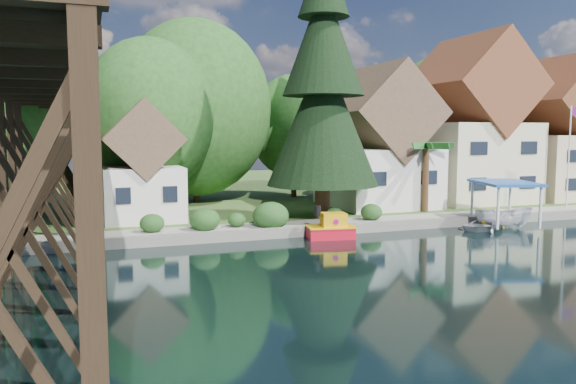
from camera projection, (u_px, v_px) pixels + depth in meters
name	position (u px, v px, depth m)	size (l,w,h in m)	color
ground	(407.00, 262.00, 26.99)	(140.00, 140.00, 0.00)	black
bank	(234.00, 190.00, 58.82)	(140.00, 52.00, 0.50)	#2F5221
seawall	(395.00, 226.00, 35.79)	(60.00, 0.40, 0.62)	slate
promenade	(411.00, 218.00, 37.65)	(50.00, 2.60, 0.06)	gray
trestle_bridge	(49.00, 151.00, 25.94)	(4.12, 44.18, 9.30)	black
house_left	(377.00, 147.00, 43.78)	(7.64, 8.64, 11.02)	silver
house_center	(470.00, 130.00, 47.11)	(8.65, 9.18, 13.89)	beige
house_right	(558.00, 138.00, 49.71)	(8.15, 8.64, 12.45)	beige
shed	(143.00, 170.00, 36.51)	(5.09, 5.40, 7.85)	silver
bg_trees	(283.00, 120.00, 46.47)	(49.90, 13.30, 10.57)	#382314
shrubs	(260.00, 215.00, 34.00)	(15.76, 2.47, 1.70)	#1B3F16
conifer	(323.00, 86.00, 36.65)	(7.39, 7.39, 18.19)	#382314
palm_tree	(426.00, 148.00, 40.29)	(4.30, 4.30, 5.33)	#382314
flagpole	(571.00, 146.00, 42.27)	(1.21, 0.24, 7.75)	white
tugboat	(331.00, 228.00, 33.01)	(3.00, 1.97, 2.02)	red
boat_white_a	(486.00, 224.00, 36.20)	(2.61, 3.65, 0.76)	silver
boat_canopy	(504.00, 208.00, 36.60)	(4.48, 5.49, 3.07)	silver
boat_yellow	(490.00, 218.00, 37.10)	(2.02, 2.34, 1.23)	yellow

